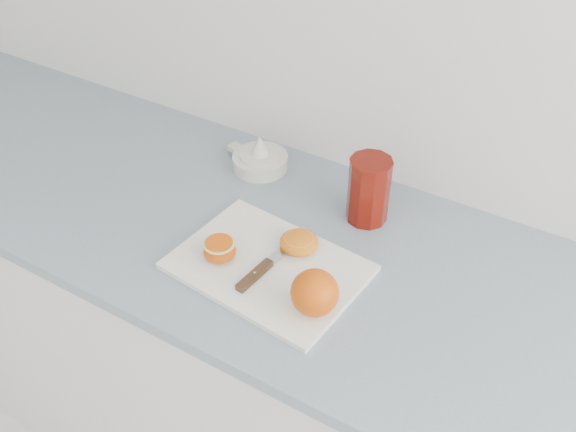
{
  "coord_description": "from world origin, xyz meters",
  "views": [
    {
      "loc": [
        0.63,
        0.85,
        1.76
      ],
      "look_at": [
        0.12,
        1.69,
        0.96
      ],
      "focal_mm": 40.0,
      "sensor_mm": 36.0,
      "label": 1
    }
  ],
  "objects_px": {
    "counter": "(269,364)",
    "citrus_juicer": "(260,159)",
    "half_orange": "(220,250)",
    "red_tumbler": "(368,192)",
    "cutting_board": "(268,267)"
  },
  "relations": [
    {
      "from": "counter",
      "to": "citrus_juicer",
      "type": "xyz_separation_m",
      "value": [
        -0.14,
        0.19,
        0.47
      ]
    },
    {
      "from": "cutting_board",
      "to": "citrus_juicer",
      "type": "height_order",
      "value": "citrus_juicer"
    },
    {
      "from": "cutting_board",
      "to": "red_tumbler",
      "type": "relative_size",
      "value": 2.42
    },
    {
      "from": "cutting_board",
      "to": "half_orange",
      "type": "xyz_separation_m",
      "value": [
        -0.09,
        -0.03,
        0.03
      ]
    },
    {
      "from": "counter",
      "to": "red_tumbler",
      "type": "xyz_separation_m",
      "value": [
        0.16,
        0.15,
        0.51
      ]
    },
    {
      "from": "counter",
      "to": "citrus_juicer",
      "type": "distance_m",
      "value": 0.52
    },
    {
      "from": "half_orange",
      "to": "red_tumbler",
      "type": "relative_size",
      "value": 0.44
    },
    {
      "from": "half_orange",
      "to": "citrus_juicer",
      "type": "relative_size",
      "value": 0.39
    },
    {
      "from": "cutting_board",
      "to": "citrus_juicer",
      "type": "xyz_separation_m",
      "value": [
        -0.2,
        0.28,
        0.02
      ]
    },
    {
      "from": "counter",
      "to": "cutting_board",
      "type": "height_order",
      "value": "cutting_board"
    },
    {
      "from": "half_orange",
      "to": "red_tumbler",
      "type": "xyz_separation_m",
      "value": [
        0.19,
        0.27,
        0.04
      ]
    },
    {
      "from": "citrus_juicer",
      "to": "counter",
      "type": "bearing_deg",
      "value": -54.53
    },
    {
      "from": "citrus_juicer",
      "to": "red_tumbler",
      "type": "bearing_deg",
      "value": -7.9
    },
    {
      "from": "cutting_board",
      "to": "half_orange",
      "type": "relative_size",
      "value": 5.54
    },
    {
      "from": "half_orange",
      "to": "cutting_board",
      "type": "bearing_deg",
      "value": 18.23
    }
  ]
}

